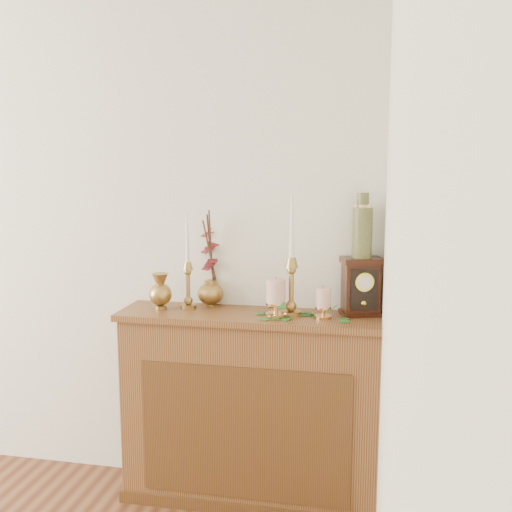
% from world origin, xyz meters
% --- Properties ---
extents(console_shelf, '(1.24, 0.34, 0.93)m').
position_xyz_m(console_shelf, '(1.40, 2.10, 0.44)').
color(console_shelf, brown).
rests_on(console_shelf, ground).
extents(candlestick_left, '(0.08, 0.08, 0.46)m').
position_xyz_m(candlestick_left, '(1.09, 2.13, 1.08)').
color(candlestick_left, '#A27E41').
rests_on(candlestick_left, console_shelf).
extents(candlestick_center, '(0.09, 0.09, 0.55)m').
position_xyz_m(candlestick_center, '(1.59, 2.09, 1.11)').
color(candlestick_center, '#A27E41').
rests_on(candlestick_center, console_shelf).
extents(bud_vase, '(0.11, 0.11, 0.17)m').
position_xyz_m(bud_vase, '(0.97, 2.09, 1.02)').
color(bud_vase, '#A27E41').
rests_on(bud_vase, console_shelf).
extents(ginger_jar, '(0.19, 0.20, 0.47)m').
position_xyz_m(ginger_jar, '(1.17, 2.24, 1.14)').
color(ginger_jar, '#A27E41').
rests_on(ginger_jar, console_shelf).
extents(pillar_candle_left, '(0.10, 0.10, 0.19)m').
position_xyz_m(pillar_candle_left, '(1.53, 2.06, 1.03)').
color(pillar_candle_left, '#D8954B').
rests_on(pillar_candle_left, console_shelf).
extents(pillar_candle_right, '(0.08, 0.08, 0.15)m').
position_xyz_m(pillar_candle_right, '(1.74, 2.07, 1.01)').
color(pillar_candle_right, '#D8954B').
rests_on(pillar_candle_right, console_shelf).
extents(ivy_garland, '(0.43, 0.17, 0.07)m').
position_xyz_m(ivy_garland, '(1.65, 2.07, 0.94)').
color(ivy_garland, '#245F24').
rests_on(ivy_garland, console_shelf).
extents(mantel_clock, '(0.21, 0.17, 0.27)m').
position_xyz_m(mantel_clock, '(1.90, 2.17, 1.06)').
color(mantel_clock, '#33160A').
rests_on(mantel_clock, console_shelf).
extents(ceramic_vase, '(0.09, 0.09, 0.29)m').
position_xyz_m(ceramic_vase, '(1.90, 2.17, 1.33)').
color(ceramic_vase, '#172E22').
rests_on(ceramic_vase, mantel_clock).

